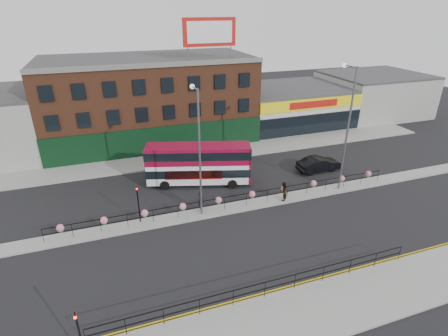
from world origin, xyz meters
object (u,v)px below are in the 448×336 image
object	(u,v)px
car	(319,164)
pedestrian_a	(201,200)
double_decker_bus	(199,161)
pedestrian_b	(283,191)
lamp_column_west	(198,143)
lamp_column_east	(347,119)

from	to	relation	value
car	pedestrian_a	world-z (taller)	pedestrian_a
double_decker_bus	car	size ratio (longest dim) A/B	2.14
pedestrian_a	pedestrian_b	bearing A→B (deg)	-104.69
double_decker_bus	lamp_column_west	distance (m)	6.70
double_decker_bus	car	bearing A→B (deg)	-5.95
pedestrian_b	lamp_column_west	distance (m)	9.12
pedestrian_b	pedestrian_a	bearing A→B (deg)	-51.55
pedestrian_b	lamp_column_west	world-z (taller)	lamp_column_west
pedestrian_a	double_decker_bus	bearing A→B (deg)	-22.11
double_decker_bus	pedestrian_a	xyz separation A→B (m)	(-1.24, -4.95, -1.39)
car	pedestrian_b	xyz separation A→B (m)	(-6.56, -4.48, 0.27)
pedestrian_a	lamp_column_east	world-z (taller)	lamp_column_east
lamp_column_east	pedestrian_b	bearing A→B (deg)	-174.86
double_decker_bus	lamp_column_east	xyz separation A→B (m)	(12.09, -5.24, 4.36)
lamp_column_west	lamp_column_east	world-z (taller)	lamp_column_east
car	lamp_column_east	bearing A→B (deg)	170.78
pedestrian_a	pedestrian_b	distance (m)	7.32
double_decker_bus	lamp_column_west	world-z (taller)	lamp_column_west
lamp_column_east	car	bearing A→B (deg)	82.64
double_decker_bus	lamp_column_east	world-z (taller)	lamp_column_east
car	pedestrian_a	xyz separation A→B (m)	(-13.84, -3.63, 0.29)
double_decker_bus	pedestrian_a	world-z (taller)	double_decker_bus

